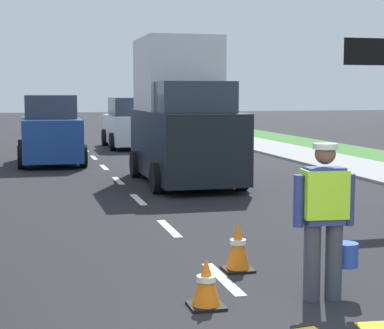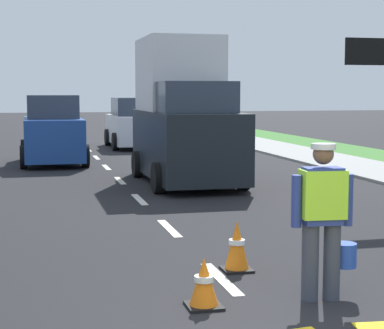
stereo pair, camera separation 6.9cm
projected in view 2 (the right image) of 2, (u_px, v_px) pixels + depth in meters
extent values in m
plane|color=black|center=(88.00, 150.00, 25.50)|extent=(96.00, 96.00, 0.00)
cube|color=silver|center=(221.00, 279.00, 7.84)|extent=(0.14, 1.40, 0.01)
cube|color=silver|center=(169.00, 228.00, 10.73)|extent=(0.14, 1.40, 0.01)
cube|color=silver|center=(139.00, 199.00, 13.63)|extent=(0.14, 1.40, 0.01)
cube|color=silver|center=(120.00, 181.00, 16.53)|extent=(0.14, 1.40, 0.01)
cube|color=silver|center=(106.00, 167.00, 19.42)|extent=(0.14, 1.40, 0.01)
cube|color=silver|center=(96.00, 158.00, 22.32)|extent=(0.14, 1.40, 0.01)
cube|color=silver|center=(89.00, 150.00, 25.21)|extent=(0.14, 1.40, 0.01)
cube|color=silver|center=(82.00, 144.00, 28.11)|extent=(0.14, 1.40, 0.01)
cube|color=silver|center=(77.00, 139.00, 31.01)|extent=(0.14, 1.40, 0.01)
cube|color=silver|center=(73.00, 135.00, 33.90)|extent=(0.14, 1.40, 0.01)
cube|color=silver|center=(70.00, 132.00, 36.80)|extent=(0.14, 1.40, 0.01)
cube|color=silver|center=(67.00, 129.00, 39.70)|extent=(0.14, 1.40, 0.01)
cube|color=silver|center=(64.00, 126.00, 42.59)|extent=(0.14, 1.40, 0.01)
cube|color=silver|center=(62.00, 124.00, 45.49)|extent=(0.14, 1.40, 0.01)
cube|color=silver|center=(60.00, 122.00, 48.39)|extent=(0.14, 1.40, 0.01)
cube|color=silver|center=(58.00, 121.00, 51.28)|extent=(0.14, 1.40, 0.01)
cylinder|color=#383D4C|center=(310.00, 262.00, 7.00)|extent=(0.18, 0.18, 0.82)
cylinder|color=#383D4C|center=(332.00, 262.00, 7.04)|extent=(0.18, 0.18, 0.82)
cube|color=navy|center=(322.00, 196.00, 6.94)|extent=(0.42, 0.27, 0.60)
cube|color=#A5EA33|center=(322.00, 194.00, 6.94)|extent=(0.48, 0.32, 0.51)
cylinder|color=navy|center=(297.00, 201.00, 6.91)|extent=(0.11, 0.11, 0.55)
cylinder|color=navy|center=(348.00, 200.00, 6.99)|extent=(0.11, 0.11, 0.55)
sphere|color=brown|center=(323.00, 154.00, 6.90)|extent=(0.22, 0.22, 0.22)
cylinder|color=silver|center=(323.00, 146.00, 6.89)|extent=(0.26, 0.26, 0.06)
cylinder|color=#2347B7|center=(344.00, 255.00, 7.16)|extent=(0.26, 0.26, 0.26)
cube|color=white|center=(373.00, 52.00, 12.35)|extent=(1.10, 0.05, 0.44)
cube|color=black|center=(374.00, 52.00, 12.33)|extent=(1.16, 0.04, 0.50)
cube|color=black|center=(237.00, 269.00, 8.22)|extent=(0.36, 0.36, 0.03)
cone|color=orange|center=(237.00, 244.00, 8.18)|extent=(0.30, 0.30, 0.60)
cylinder|color=white|center=(237.00, 242.00, 8.18)|extent=(0.20, 0.20, 0.06)
cube|color=black|center=(204.00, 306.00, 6.82)|extent=(0.36, 0.36, 0.03)
cone|color=orange|center=(204.00, 281.00, 6.79)|extent=(0.30, 0.30, 0.49)
cylinder|color=white|center=(204.00, 279.00, 6.78)|extent=(0.20, 0.20, 0.06)
cube|color=black|center=(186.00, 144.00, 15.99)|extent=(1.90, 4.60, 1.56)
cube|color=#2D3847|center=(194.00, 97.00, 15.09)|extent=(1.67, 1.61, 0.70)
cube|color=silver|center=(179.00, 74.00, 16.59)|extent=(1.80, 2.53, 1.80)
cylinder|color=black|center=(137.00, 164.00, 17.21)|extent=(0.22, 0.68, 0.68)
cylinder|color=black|center=(209.00, 162.00, 17.66)|extent=(0.22, 0.68, 0.68)
cylinder|color=black|center=(158.00, 178.00, 14.45)|extent=(0.22, 0.68, 0.68)
cylinder|color=black|center=(243.00, 175.00, 14.91)|extent=(0.22, 0.68, 0.68)
cube|color=silver|center=(133.00, 129.00, 26.36)|extent=(1.65, 4.04, 1.10)
cube|color=#2D3847|center=(133.00, 107.00, 26.17)|extent=(1.46, 2.22, 0.70)
cylinder|color=black|center=(108.00, 137.00, 27.41)|extent=(0.22, 0.68, 0.68)
cylinder|color=black|center=(148.00, 137.00, 27.81)|extent=(0.22, 0.68, 0.68)
cylinder|color=black|center=(115.00, 142.00, 24.99)|extent=(0.22, 0.68, 0.68)
cylinder|color=black|center=(159.00, 141.00, 25.40)|extent=(0.22, 0.68, 0.68)
cube|color=#1E4799|center=(53.00, 138.00, 20.41)|extent=(1.71, 3.88, 1.23)
cube|color=#2D3847|center=(52.00, 107.00, 20.40)|extent=(1.51, 2.14, 0.70)
cylinder|color=black|center=(85.00, 156.00, 19.51)|extent=(0.22, 0.68, 0.68)
cylinder|color=black|center=(24.00, 157.00, 19.09)|extent=(0.22, 0.68, 0.68)
cylinder|color=black|center=(79.00, 149.00, 21.83)|extent=(0.22, 0.68, 0.68)
cylinder|color=black|center=(24.00, 150.00, 21.42)|extent=(0.22, 0.68, 0.68)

